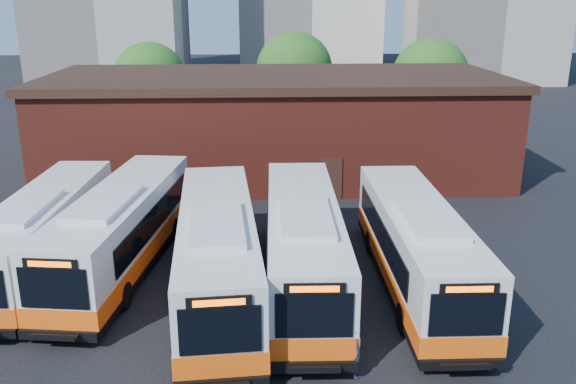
{
  "coord_description": "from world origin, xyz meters",
  "views": [
    {
      "loc": [
        -0.96,
        -18.9,
        10.93
      ],
      "look_at": [
        0.1,
        4.23,
        3.57
      ],
      "focal_mm": 38.0,
      "sensor_mm": 36.0,
      "label": 1
    }
  ],
  "objects_px": {
    "bus_farwest": "(44,235)",
    "bus_midwest": "(218,256)",
    "bus_west": "(122,232)",
    "bus_mideast": "(303,248)",
    "bus_east": "(416,249)",
    "transit_worker": "(357,351)"
  },
  "relations": [
    {
      "from": "bus_west",
      "to": "bus_mideast",
      "type": "xyz_separation_m",
      "value": [
        7.48,
        -2.03,
        0.02
      ]
    },
    {
      "from": "bus_west",
      "to": "bus_midwest",
      "type": "height_order",
      "value": "bus_midwest"
    },
    {
      "from": "bus_west",
      "to": "bus_east",
      "type": "xyz_separation_m",
      "value": [
        11.9,
        -2.26,
        -0.03
      ]
    },
    {
      "from": "bus_farwest",
      "to": "bus_east",
      "type": "distance_m",
      "value": 15.29
    },
    {
      "from": "bus_east",
      "to": "bus_west",
      "type": "bearing_deg",
      "value": 169.82
    },
    {
      "from": "bus_midwest",
      "to": "transit_worker",
      "type": "relative_size",
      "value": 7.82
    },
    {
      "from": "transit_worker",
      "to": "bus_farwest",
      "type": "bearing_deg",
      "value": 55.53
    },
    {
      "from": "bus_farwest",
      "to": "bus_west",
      "type": "relative_size",
      "value": 0.94
    },
    {
      "from": "bus_farwest",
      "to": "bus_midwest",
      "type": "xyz_separation_m",
      "value": [
        7.41,
        -2.74,
        0.11
      ]
    },
    {
      "from": "bus_midwest",
      "to": "bus_mideast",
      "type": "xyz_separation_m",
      "value": [
        3.29,
        0.71,
        -0.01
      ]
    },
    {
      "from": "bus_west",
      "to": "bus_farwest",
      "type": "bearing_deg",
      "value": -172.69
    },
    {
      "from": "bus_farwest",
      "to": "bus_west",
      "type": "xyz_separation_m",
      "value": [
        3.23,
        -0.0,
        0.08
      ]
    },
    {
      "from": "bus_midwest",
      "to": "bus_east",
      "type": "relative_size",
      "value": 1.05
    },
    {
      "from": "bus_farwest",
      "to": "transit_worker",
      "type": "xyz_separation_m",
      "value": [
        11.89,
        -8.19,
        -0.67
      ]
    },
    {
      "from": "bus_midwest",
      "to": "bus_mideast",
      "type": "bearing_deg",
      "value": 7.72
    },
    {
      "from": "bus_west",
      "to": "bus_midwest",
      "type": "distance_m",
      "value": 5.0
    },
    {
      "from": "bus_midwest",
      "to": "bus_east",
      "type": "xyz_separation_m",
      "value": [
        7.71,
        0.49,
        -0.06
      ]
    },
    {
      "from": "bus_midwest",
      "to": "transit_worker",
      "type": "height_order",
      "value": "bus_midwest"
    },
    {
      "from": "bus_east",
      "to": "transit_worker",
      "type": "xyz_separation_m",
      "value": [
        -3.23,
        -5.93,
        -0.73
      ]
    },
    {
      "from": "bus_west",
      "to": "bus_east",
      "type": "relative_size",
      "value": 1.03
    },
    {
      "from": "bus_east",
      "to": "bus_farwest",
      "type": "bearing_deg",
      "value": 172.06
    },
    {
      "from": "bus_east",
      "to": "transit_worker",
      "type": "distance_m",
      "value": 6.8
    }
  ]
}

